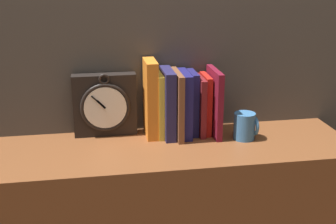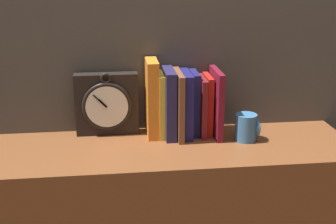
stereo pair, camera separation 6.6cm
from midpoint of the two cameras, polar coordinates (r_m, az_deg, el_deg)
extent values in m
cube|color=black|center=(1.57, -8.91, 0.86)|extent=(0.21, 0.05, 0.21)
torus|color=black|center=(1.54, -8.88, 0.54)|extent=(0.16, 0.01, 0.16)
cylinder|color=white|center=(1.54, -8.88, 0.50)|extent=(0.14, 0.01, 0.14)
cube|color=black|center=(1.53, -9.39, 0.92)|extent=(0.03, 0.00, 0.03)
cube|color=black|center=(1.53, -9.71, 1.18)|extent=(0.05, 0.00, 0.05)
torus|color=black|center=(1.51, -9.06, 3.97)|extent=(0.04, 0.01, 0.04)
cube|color=orange|center=(1.54, -3.36, 1.61)|extent=(0.04, 0.12, 0.26)
cube|color=yellow|center=(1.54, -2.31, 0.88)|extent=(0.02, 0.12, 0.21)
cube|color=#23204B|center=(1.54, -1.27, 1.05)|extent=(0.03, 0.14, 0.23)
cube|color=brown|center=(1.53, -0.11, 0.91)|extent=(0.02, 0.16, 0.22)
cube|color=navy|center=(1.55, 0.82, 0.98)|extent=(0.03, 0.14, 0.22)
cube|color=navy|center=(1.57, 1.78, 1.13)|extent=(0.02, 0.11, 0.21)
cube|color=maroon|center=(1.57, 2.66, 0.79)|extent=(0.02, 0.13, 0.20)
cube|color=#B21C15|center=(1.58, 3.39, 0.97)|extent=(0.02, 0.11, 0.20)
cube|color=maroon|center=(1.56, 4.44, 1.18)|extent=(0.02, 0.16, 0.22)
cylinder|color=teal|center=(1.54, 8.08, -1.72)|extent=(0.07, 0.07, 0.09)
torus|color=teal|center=(1.55, 9.30, -1.64)|extent=(0.01, 0.07, 0.07)
camera|label=1|loc=(0.03, -91.32, -0.44)|focal=50.00mm
camera|label=2|loc=(0.03, 88.68, 0.44)|focal=50.00mm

